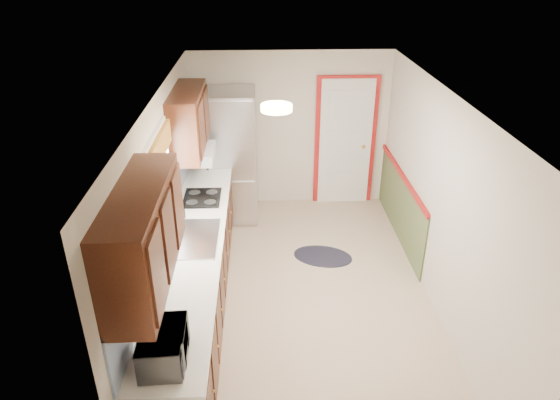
{
  "coord_description": "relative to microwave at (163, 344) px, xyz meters",
  "views": [
    {
      "loc": [
        -0.45,
        -4.77,
        3.72
      ],
      "look_at": [
        -0.25,
        0.26,
        1.15
      ],
      "focal_mm": 32.0,
      "sensor_mm": 36.0,
      "label": 1
    }
  ],
  "objects": [
    {
      "name": "ceiling_fixture",
      "position": [
        0.9,
        1.75,
        1.25
      ],
      "size": [
        0.3,
        0.3,
        0.06
      ],
      "primitive_type": "cylinder",
      "color": "#FFD88C",
      "rests_on": "room_shell"
    },
    {
      "name": "rug",
      "position": [
        1.55,
        2.76,
        -1.1
      ],
      "size": [
        0.9,
        0.71,
        0.01
      ],
      "primitive_type": "ellipsoid",
      "rotation": [
        0.0,
        0.0,
        -0.29
      ],
      "color": "black",
      "rests_on": "ground"
    },
    {
      "name": "refrigerator",
      "position": [
        0.27,
        4.0,
        -0.14
      ],
      "size": [
        0.81,
        0.81,
        1.94
      ],
      "rotation": [
        0.0,
        0.0,
        -0.01
      ],
      "color": "#B7B7BC",
      "rests_on": "ground"
    },
    {
      "name": "microwave",
      "position": [
        0.0,
        0.0,
        0.0
      ],
      "size": [
        0.29,
        0.5,
        0.33
      ],
      "primitive_type": "imported",
      "rotation": [
        0.0,
        0.0,
        1.61
      ],
      "color": "white",
      "rests_on": "kitchen_run"
    },
    {
      "name": "kitchen_run",
      "position": [
        -0.04,
        1.66,
        -0.3
      ],
      "size": [
        0.63,
        4.0,
        2.2
      ],
      "color": "#3B190D",
      "rests_on": "ground"
    },
    {
      "name": "cooktop",
      "position": [
        0.01,
        2.7,
        -0.16
      ],
      "size": [
        0.45,
        0.54,
        0.02
      ],
      "primitive_type": "cube",
      "color": "black",
      "rests_on": "kitchen_run"
    },
    {
      "name": "back_wall_trim",
      "position": [
        2.19,
        4.16,
        -0.22
      ],
      "size": [
        1.12,
        2.3,
        2.08
      ],
      "color": "maroon",
      "rests_on": "ground"
    },
    {
      "name": "room_shell",
      "position": [
        1.2,
        1.95,
        0.09
      ],
      "size": [
        3.2,
        5.2,
        2.52
      ],
      "color": "tan",
      "rests_on": "ground"
    }
  ]
}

